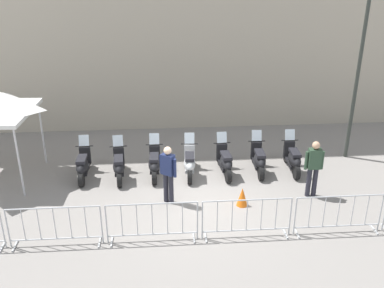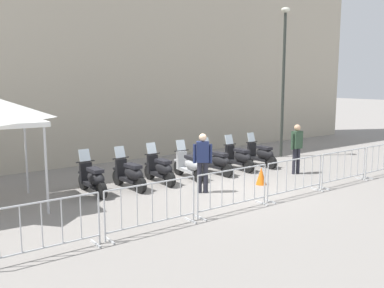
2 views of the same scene
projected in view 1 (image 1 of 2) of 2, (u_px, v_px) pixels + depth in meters
name	position (u px, v px, depth m)	size (l,w,h in m)	color
ground_plane	(194.00, 204.00, 12.53)	(120.00, 120.00, 0.00)	gray
motorcycle_0	(83.00, 165.00, 13.78)	(0.56, 1.73, 1.24)	black
motorcycle_1	(119.00, 165.00, 13.77)	(0.60, 1.72, 1.24)	black
motorcycle_2	(154.00, 163.00, 13.91)	(0.56, 1.72, 1.24)	black
motorcycle_3	(190.00, 162.00, 13.96)	(0.56, 1.72, 1.24)	black
motorcycle_4	(225.00, 161.00, 14.02)	(0.59, 1.72, 1.24)	black
motorcycle_5	(259.00, 159.00, 14.17)	(0.56, 1.72, 1.24)	black
motorcycle_6	(293.00, 159.00, 14.23)	(0.56, 1.72, 1.24)	black
barrier_segment_1	(55.00, 227.00, 10.55)	(2.24, 0.56, 1.07)	#B2B5B7
barrier_segment_2	(152.00, 222.00, 10.71)	(2.24, 0.56, 1.07)	#B2B5B7
barrier_segment_3	(247.00, 218.00, 10.88)	(2.24, 0.56, 1.07)	#B2B5B7
barrier_segment_4	(338.00, 214.00, 11.04)	(2.24, 0.56, 1.07)	#B2B5B7
street_lamp	(361.00, 51.00, 13.97)	(0.36, 0.36, 6.18)	#2D332D
officer_near_row_end	(168.00, 171.00, 12.22)	(0.47, 0.38, 1.73)	#23232D
officer_mid_plaza	(314.00, 166.00, 12.56)	(0.55, 0.23, 1.73)	#23232D
traffic_cone	(242.00, 197.00, 12.34)	(0.32, 0.32, 0.55)	orange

